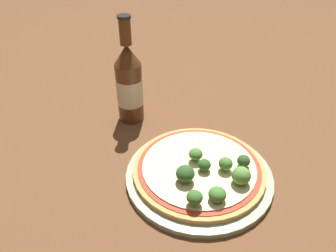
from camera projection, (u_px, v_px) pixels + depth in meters
name	position (u px, v px, depth m)	size (l,w,h in m)	color
ground_plane	(189.00, 178.00, 0.63)	(3.00, 3.00, 0.00)	brown
plate	(199.00, 176.00, 0.63)	(0.28, 0.28, 0.01)	#93A384
pizza	(199.00, 168.00, 0.63)	(0.25, 0.25, 0.01)	tan
broccoli_floret_0	(226.00, 164.00, 0.60)	(0.03, 0.03, 0.03)	#7A9E5B
broccoli_floret_1	(244.00, 162.00, 0.61)	(0.02, 0.02, 0.03)	#7A9E5B
broccoli_floret_2	(196.00, 154.00, 0.62)	(0.03, 0.03, 0.03)	#7A9E5B
broccoli_floret_3	(185.00, 174.00, 0.58)	(0.03, 0.03, 0.03)	#7A9E5B
broccoli_floret_4	(193.00, 197.00, 0.54)	(0.03, 0.03, 0.03)	#7A9E5B
broccoli_floret_5	(204.00, 165.00, 0.60)	(0.02, 0.02, 0.02)	#7A9E5B
broccoli_floret_6	(217.00, 194.00, 0.55)	(0.03, 0.03, 0.03)	#7A9E5B
broccoli_floret_7	(241.00, 176.00, 0.58)	(0.03, 0.03, 0.03)	#7A9E5B
beer_bottle	(129.00, 83.00, 0.74)	(0.06, 0.06, 0.25)	#563319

